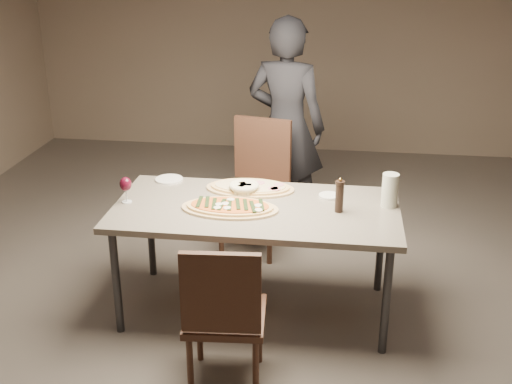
# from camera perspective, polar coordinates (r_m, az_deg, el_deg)

# --- Properties ---
(room) EXTENTS (7.00, 7.00, 7.00)m
(room) POSITION_cam_1_polar(r_m,az_deg,el_deg) (3.83, 0.00, 7.64)
(room) COLOR #5B544F
(room) RESTS_ON ground
(dining_table) EXTENTS (1.80, 0.90, 0.75)m
(dining_table) POSITION_cam_1_polar(r_m,az_deg,el_deg) (4.07, 0.00, -2.05)
(dining_table) COLOR slate
(dining_table) RESTS_ON ground
(zucchini_pizza) EXTENTS (0.61, 0.34, 0.05)m
(zucchini_pizza) POSITION_cam_1_polar(r_m,az_deg,el_deg) (4.00, -2.33, -1.35)
(zucchini_pizza) COLOR tan
(zucchini_pizza) RESTS_ON dining_table
(ham_pizza) EXTENTS (0.60, 0.33, 0.04)m
(ham_pizza) POSITION_cam_1_polar(r_m,az_deg,el_deg) (4.30, -0.51, 0.40)
(ham_pizza) COLOR tan
(ham_pizza) RESTS_ON dining_table
(bread_basket) EXTENTS (0.20, 0.20, 0.07)m
(bread_basket) POSITION_cam_1_polar(r_m,az_deg,el_deg) (4.23, -1.07, 0.40)
(bread_basket) COLOR beige
(bread_basket) RESTS_ON dining_table
(oil_dish) EXTENTS (0.13, 0.13, 0.02)m
(oil_dish) POSITION_cam_1_polar(r_m,az_deg,el_deg) (4.22, 6.51, -0.34)
(oil_dish) COLOR white
(oil_dish) RESTS_ON dining_table
(pepper_mill_left) EXTENTS (0.06, 0.06, 0.22)m
(pepper_mill_left) POSITION_cam_1_polar(r_m,az_deg,el_deg) (3.96, 7.43, -0.34)
(pepper_mill_left) COLOR black
(pepper_mill_left) RESTS_ON dining_table
(pepper_mill_right) EXTENTS (0.05, 0.05, 0.19)m
(pepper_mill_right) POSITION_cam_1_polar(r_m,az_deg,el_deg) (4.21, 11.71, 0.48)
(pepper_mill_right) COLOR black
(pepper_mill_right) RESTS_ON dining_table
(carafe) EXTENTS (0.10, 0.10, 0.22)m
(carafe) POSITION_cam_1_polar(r_m,az_deg,el_deg) (4.10, 11.81, 0.16)
(carafe) COLOR silver
(carafe) RESTS_ON dining_table
(wine_glass) EXTENTS (0.08, 0.08, 0.17)m
(wine_glass) POSITION_cam_1_polar(r_m,az_deg,el_deg) (4.15, -11.51, 0.62)
(wine_glass) COLOR silver
(wine_glass) RESTS_ON dining_table
(side_plate) EXTENTS (0.19, 0.19, 0.01)m
(side_plate) POSITION_cam_1_polar(r_m,az_deg,el_deg) (4.51, -7.74, 1.12)
(side_plate) COLOR white
(side_plate) RESTS_ON dining_table
(chair_near) EXTENTS (0.46, 0.46, 0.90)m
(chair_near) POSITION_cam_1_polar(r_m,az_deg,el_deg) (3.43, -2.90, -10.51)
(chair_near) COLOR #40271B
(chair_near) RESTS_ON ground
(chair_far) EXTENTS (0.57, 0.57, 1.02)m
(chair_far) POSITION_cam_1_polar(r_m,az_deg,el_deg) (5.03, 0.14, 1.30)
(chair_far) COLOR #40271B
(chair_far) RESTS_ON ground
(diner) EXTENTS (0.73, 0.56, 1.78)m
(diner) POSITION_cam_1_polar(r_m,az_deg,el_deg) (5.25, 2.69, 5.82)
(diner) COLOR black
(diner) RESTS_ON ground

